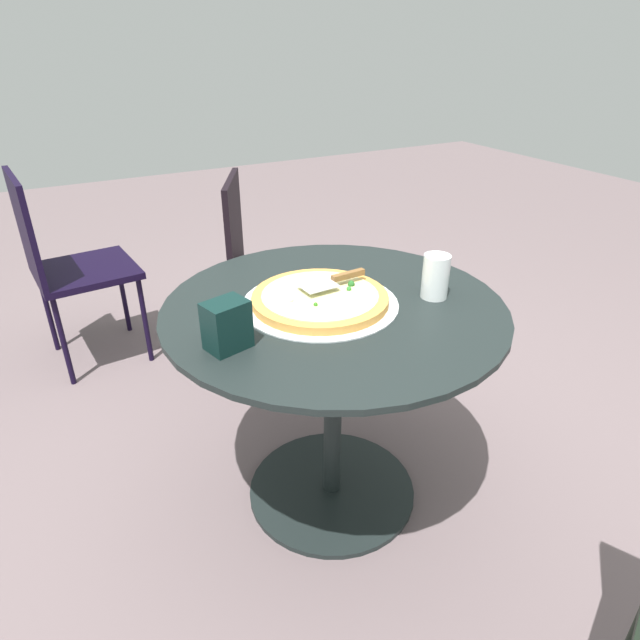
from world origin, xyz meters
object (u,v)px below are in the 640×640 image
Objects in this scene: pizza_server at (334,280)px; napkin_dispenser at (227,325)px; patio_chair_near at (63,259)px; patio_chair_corner at (261,261)px; drinking_cup at (436,276)px; patio_table at (333,363)px; pizza_on_tray at (320,299)px.

pizza_server is 0.40m from napkin_dispenser.
patio_chair_corner is (0.44, 0.76, -0.00)m from patio_chair_near.
drinking_cup is 1.04× the size of napkin_dispenser.
patio_table is 0.40m from drinking_cup.
pizza_server reaches higher than pizza_on_tray.
pizza_server is at bearing 151.32° from patio_table.
patio_chair_corner reaches higher than pizza_server.
patio_chair_near is 1.02× the size of patio_chair_corner.
patio_chair_near is at bearing -147.09° from drinking_cup.
pizza_on_tray is at bearing -65.91° from pizza_server.
patio_chair_corner is at bearing 171.39° from patio_table.
drinking_cup is (0.09, 0.28, 0.27)m from patio_table.
patio_chair_corner reaches higher than pizza_on_tray.
pizza_server is 1.64× the size of drinking_cup.
patio_chair_near reaches higher than patio_table.
drinking_cup is (0.12, 0.32, 0.05)m from pizza_on_tray.
napkin_dispenser is at bearing 11.39° from patio_chair_near.
napkin_dispenser is (0.08, -0.35, 0.26)m from patio_table.
napkin_dispenser is at bearing -26.66° from patio_chair_corner.
drinking_cup is 1.70m from patio_chair_near.
pizza_on_tray is 2.11× the size of pizza_server.
pizza_server is 0.24× the size of patio_chair_corner.
pizza_on_tray is at bearing 24.75° from patio_chair_near.
patio_table is 0.22m from pizza_on_tray.
patio_table is at bearing -28.68° from pizza_server.
napkin_dispenser is at bearing -90.99° from drinking_cup.
patio_chair_near is (-1.41, -0.91, -0.26)m from drinking_cup.
pizza_on_tray is at bearing -123.88° from patio_table.
pizza_on_tray is 0.34m from napkin_dispenser.
napkin_dispenser is at bearing -76.53° from patio_table.
pizza_on_tray is 0.89m from patio_chair_corner.
pizza_server is 0.87m from patio_chair_corner.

